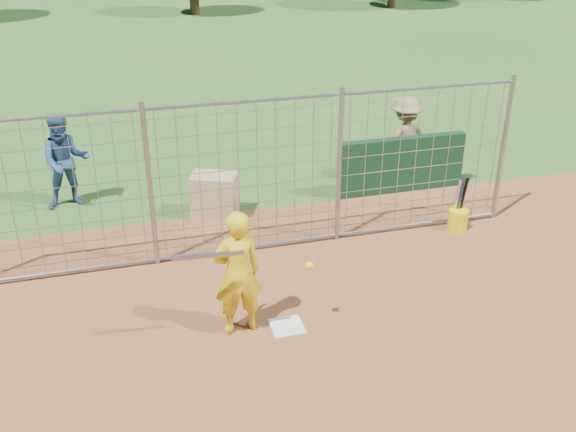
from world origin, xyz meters
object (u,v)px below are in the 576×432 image
object	(u,v)px
batter	(237,273)
bystander_a	(66,162)
equipment_bin	(215,196)
bystander_c	(405,140)
bucket_with_bats	(458,217)

from	to	relation	value
batter	bystander_a	size ratio (longest dim) A/B	0.98
bystander_a	equipment_bin	distance (m)	2.81
batter	bystander_c	bearing A→B (deg)	-141.64
batter	bucket_with_bats	world-z (taller)	batter
bystander_a	equipment_bin	size ratio (longest dim) A/B	2.23
bystander_c	bucket_with_bats	xyz separation A→B (m)	(-0.01, -2.29, -0.64)
bystander_a	bucket_with_bats	world-z (taller)	bystander_a
bystander_a	bystander_c	bearing A→B (deg)	-9.51
bystander_c	equipment_bin	bearing A→B (deg)	1.77
batter	bystander_c	xyz separation A→B (m)	(4.28, 4.14, 0.01)
bystander_a	equipment_bin	world-z (taller)	bystander_a
equipment_bin	bystander_a	bearing A→B (deg)	178.34
equipment_bin	batter	bearing A→B (deg)	-71.98
bystander_a	bucket_with_bats	distance (m)	7.10
bucket_with_bats	equipment_bin	bearing A→B (deg)	156.58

